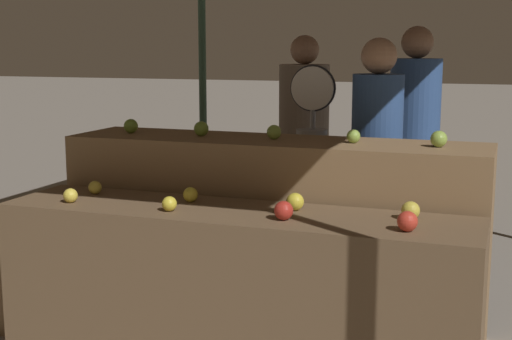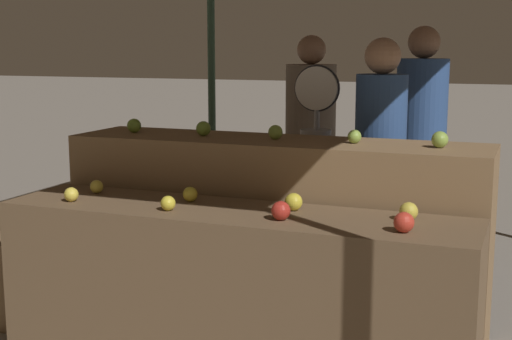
# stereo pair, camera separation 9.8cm
# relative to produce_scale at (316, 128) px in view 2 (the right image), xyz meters

# --- Properties ---
(display_counter_front) EXTENTS (2.34, 0.55, 0.83)m
(display_counter_front) POSITION_rel_produce_scale_xyz_m (-0.03, -1.30, -0.68)
(display_counter_front) COLOR brown
(display_counter_front) RESTS_ON ground_plane
(display_counter_back) EXTENTS (2.34, 0.55, 1.10)m
(display_counter_back) POSITION_rel_produce_scale_xyz_m (-0.03, -0.70, -0.54)
(display_counter_back) COLOR olive
(display_counter_back) RESTS_ON ground_plane
(apple_front_0) EXTENTS (0.07, 0.07, 0.07)m
(apple_front_0) POSITION_rel_produce_scale_xyz_m (-0.87, -1.42, -0.23)
(apple_front_0) COLOR yellow
(apple_front_0) RESTS_ON display_counter_front
(apple_front_1) EXTENTS (0.07, 0.07, 0.07)m
(apple_front_1) POSITION_rel_produce_scale_xyz_m (-0.31, -1.42, -0.23)
(apple_front_1) COLOR gold
(apple_front_1) RESTS_ON display_counter_front
(apple_front_2) EXTENTS (0.09, 0.09, 0.09)m
(apple_front_2) POSITION_rel_produce_scale_xyz_m (0.26, -1.40, -0.22)
(apple_front_2) COLOR #B72D23
(apple_front_2) RESTS_ON display_counter_front
(apple_front_3) EXTENTS (0.09, 0.09, 0.09)m
(apple_front_3) POSITION_rel_produce_scale_xyz_m (0.82, -1.42, -0.22)
(apple_front_3) COLOR red
(apple_front_3) RESTS_ON display_counter_front
(apple_front_4) EXTENTS (0.07, 0.07, 0.07)m
(apple_front_4) POSITION_rel_produce_scale_xyz_m (-0.87, -1.19, -0.23)
(apple_front_4) COLOR gold
(apple_front_4) RESTS_ON display_counter_front
(apple_front_5) EXTENTS (0.08, 0.08, 0.08)m
(apple_front_5) POSITION_rel_produce_scale_xyz_m (-0.30, -1.20, -0.23)
(apple_front_5) COLOR gold
(apple_front_5) RESTS_ON display_counter_front
(apple_front_6) EXTENTS (0.09, 0.09, 0.09)m
(apple_front_6) POSITION_rel_produce_scale_xyz_m (0.25, -1.20, -0.22)
(apple_front_6) COLOR gold
(apple_front_6) RESTS_ON display_counter_front
(apple_front_7) EXTENTS (0.09, 0.09, 0.09)m
(apple_front_7) POSITION_rel_produce_scale_xyz_m (0.80, -1.20, -0.22)
(apple_front_7) COLOR gold
(apple_front_7) RESTS_ON display_counter_front
(apple_back_0) EXTENTS (0.08, 0.08, 0.08)m
(apple_back_0) POSITION_rel_produce_scale_xyz_m (-0.92, -0.71, 0.05)
(apple_back_0) COLOR #7AA338
(apple_back_0) RESTS_ON display_counter_back
(apple_back_1) EXTENTS (0.09, 0.09, 0.09)m
(apple_back_1) POSITION_rel_produce_scale_xyz_m (-0.46, -0.70, 0.05)
(apple_back_1) COLOR #7AA338
(apple_back_1) RESTS_ON display_counter_back
(apple_back_2) EXTENTS (0.08, 0.08, 0.08)m
(apple_back_2) POSITION_rel_produce_scale_xyz_m (-0.02, -0.70, 0.05)
(apple_back_2) COLOR #8EB247
(apple_back_2) RESTS_ON display_counter_back
(apple_back_3) EXTENTS (0.07, 0.07, 0.07)m
(apple_back_3) POSITION_rel_produce_scale_xyz_m (0.42, -0.70, 0.04)
(apple_back_3) COLOR #8EB247
(apple_back_3) RESTS_ON display_counter_back
(apple_back_4) EXTENTS (0.09, 0.09, 0.09)m
(apple_back_4) POSITION_rel_produce_scale_xyz_m (0.87, -0.71, 0.05)
(apple_back_4) COLOR #8EB247
(apple_back_4) RESTS_ON display_counter_back
(produce_scale) EXTENTS (0.30, 0.20, 1.49)m
(produce_scale) POSITION_rel_produce_scale_xyz_m (0.00, 0.00, 0.00)
(produce_scale) COLOR #99999E
(produce_scale) RESTS_ON ground_plane
(person_vendor_at_scale) EXTENTS (0.39, 0.39, 1.66)m
(person_vendor_at_scale) POSITION_rel_produce_scale_xyz_m (0.43, -0.09, -0.12)
(person_vendor_at_scale) COLOR #2D2D38
(person_vendor_at_scale) RESTS_ON ground_plane
(person_customer_left) EXTENTS (0.51, 0.51, 1.69)m
(person_customer_left) POSITION_rel_produce_scale_xyz_m (-0.32, 0.92, -0.12)
(person_customer_left) COLOR #2D2D38
(person_customer_left) RESTS_ON ground_plane
(person_customer_right) EXTENTS (0.49, 0.49, 1.75)m
(person_customer_right) POSITION_rel_produce_scale_xyz_m (0.54, 0.84, -0.08)
(person_customer_right) COLOR #2D2D38
(person_customer_right) RESTS_ON ground_plane
(wooden_crate_side) EXTENTS (0.51, 0.51, 0.51)m
(wooden_crate_side) POSITION_rel_produce_scale_xyz_m (-1.65, -1.09, -0.84)
(wooden_crate_side) COLOR brown
(wooden_crate_side) RESTS_ON ground_plane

